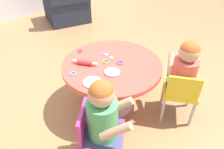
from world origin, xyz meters
TOP-DOWN VIEW (x-y plane):
  - ground_plane at (0.00, 0.00)m, footprint 10.00×10.00m
  - craft_table at (0.00, 0.00)m, footprint 0.91×0.91m
  - child_chair_left at (-0.51, -0.38)m, footprint 0.42×0.42m
  - seated_child_left at (-0.49, -0.41)m, footprint 0.43×0.44m
  - child_chair_right at (0.32, -0.55)m, footprint 0.42×0.42m
  - seated_child_right at (0.35, -0.53)m, footprint 0.44×0.41m
  - armchair_dark at (0.98, 2.15)m, footprint 0.89×0.90m
  - rolling_pin at (-0.18, 0.16)m, footprint 0.14×0.21m
  - craft_scissors at (0.07, 0.14)m, footprint 0.08×0.14m
  - playdough_blob_0 at (-0.10, -0.11)m, footprint 0.13×0.13m
  - playdough_blob_1 at (-0.31, -0.09)m, footprint 0.15×0.15m
  - cookie_cutter_0 at (0.05, -0.05)m, footprint 0.06×0.06m
  - cookie_cutter_1 at (-0.07, 0.37)m, footprint 0.05×0.05m
  - cookie_cutter_2 at (-0.35, 0.12)m, footprint 0.06×0.06m
  - cookie_cutter_3 at (-0.03, 0.06)m, footprint 0.07×0.07m

SIDE VIEW (x-z plane):
  - ground_plane at x=0.00m, z-range 0.00..0.00m
  - child_chair_left at x=-0.51m, z-range 0.04..0.57m
  - child_chair_right at x=0.32m, z-range 0.04..0.57m
  - armchair_dark at x=0.98m, z-range -0.12..0.73m
  - craft_table at x=0.00m, z-range 0.13..0.63m
  - craft_scissors at x=0.07m, z-range 0.50..0.51m
  - cookie_cutter_0 at x=0.05m, z-range 0.50..0.51m
  - cookie_cutter_1 at x=-0.07m, z-range 0.50..0.51m
  - cookie_cutter_2 at x=-0.35m, z-range 0.50..0.51m
  - cookie_cutter_3 at x=-0.03m, z-range 0.50..0.51m
  - playdough_blob_1 at x=-0.31m, z-range 0.50..0.51m
  - playdough_blob_0 at x=-0.10m, z-range 0.50..0.52m
  - rolling_pin at x=-0.18m, z-range 0.50..0.55m
  - seated_child_left at x=-0.49m, z-range 0.28..0.79m
  - seated_child_right at x=0.35m, z-range 0.28..0.79m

